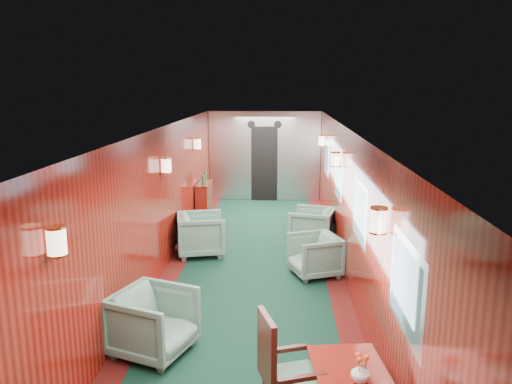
% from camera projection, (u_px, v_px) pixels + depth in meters
% --- Properties ---
extents(room, '(12.00, 12.10, 2.40)m').
position_uv_depth(room, '(251.00, 182.00, 7.52)').
color(room, '#0D3122').
rests_on(room, ground).
extents(bulkhead, '(2.98, 0.17, 2.39)m').
position_uv_depth(bulkhead, '(264.00, 157.00, 13.39)').
color(bulkhead, silver).
rests_on(bulkhead, ground).
extents(windows_right, '(0.02, 8.60, 0.80)m').
position_uv_depth(windows_right, '(347.00, 192.00, 7.73)').
color(windows_right, silver).
rests_on(windows_right, ground).
extents(wall_sconces, '(2.97, 7.97, 0.25)m').
position_uv_depth(wall_sconces, '(253.00, 166.00, 8.04)').
color(wall_sconces, '#FFE6C6').
rests_on(wall_sconces, ground).
extents(dining_table, '(0.73, 0.96, 0.67)m').
position_uv_depth(dining_table, '(350.00, 382.00, 4.31)').
color(dining_table, maroon).
rests_on(dining_table, ground).
extents(side_chair, '(0.63, 0.65, 1.13)m').
position_uv_depth(side_chair, '(281.00, 369.00, 4.41)').
color(side_chair, '#225145').
rests_on(side_chair, ground).
extents(credenza, '(0.30, 0.94, 1.12)m').
position_uv_depth(credenza, '(204.00, 200.00, 11.68)').
color(credenza, maroon).
rests_on(credenza, ground).
extents(flower_vase, '(0.20, 0.20, 0.17)m').
position_uv_depth(flower_vase, '(361.00, 372.00, 4.11)').
color(flower_vase, silver).
rests_on(flower_vase, dining_table).
extents(armchair_left_near, '(1.07, 1.06, 0.76)m').
position_uv_depth(armchair_left_near, '(154.00, 323.00, 5.76)').
color(armchair_left_near, '#225145').
rests_on(armchair_left_near, ground).
extents(armchair_left_far, '(1.01, 0.99, 0.77)m').
position_uv_depth(armchair_left_far, '(201.00, 234.00, 9.16)').
color(armchair_left_far, '#225145').
rests_on(armchair_left_far, ground).
extents(armchair_right_near, '(0.96, 0.94, 0.68)m').
position_uv_depth(armchair_right_near, '(315.00, 255.00, 8.15)').
color(armchair_right_near, '#225145').
rests_on(armchair_right_near, ground).
extents(armchair_right_far, '(1.00, 0.98, 0.74)m').
position_uv_depth(armchair_right_far, '(312.00, 227.00, 9.68)').
color(armchair_right_far, '#225145').
rests_on(armchair_right_far, ground).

